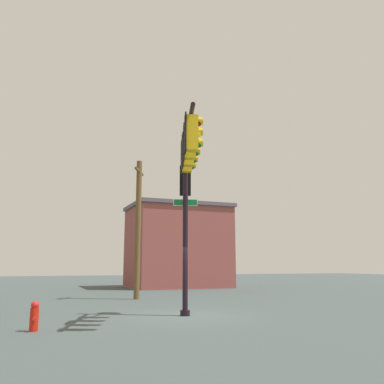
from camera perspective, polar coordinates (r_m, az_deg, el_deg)
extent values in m
plane|color=#3E4949|center=(15.63, -0.98, -16.97)|extent=(120.00, 120.00, 0.00)
cylinder|color=black|center=(15.62, -0.94, -3.87)|extent=(0.20, 0.20, 7.13)
cylinder|color=black|center=(15.62, -0.98, -16.61)|extent=(0.36, 0.36, 0.20)
cylinder|color=black|center=(14.22, -0.46, 9.02)|extent=(4.04, 1.43, 0.14)
cylinder|color=black|center=(15.17, -0.73, 5.80)|extent=(1.86, 0.67, 1.07)
cube|color=yellow|center=(15.11, -0.73, 4.88)|extent=(0.41, 0.44, 1.10)
cube|color=black|center=(15.10, -1.49, 4.89)|extent=(0.43, 0.17, 1.22)
sphere|color=maroon|center=(15.22, 0.03, 6.10)|extent=(0.22, 0.22, 0.22)
cylinder|color=yellow|center=(15.23, 0.25, 6.27)|extent=(0.26, 0.20, 0.23)
sphere|color=#FFFC14|center=(15.12, 0.03, 4.86)|extent=(0.22, 0.22, 0.22)
cylinder|color=yellow|center=(15.14, 0.26, 5.04)|extent=(0.26, 0.20, 0.23)
sphere|color=#0B621E|center=(15.04, 0.03, 3.61)|extent=(0.22, 0.22, 0.22)
cylinder|color=yellow|center=(15.06, 0.26, 3.79)|extent=(0.26, 0.20, 0.23)
cube|color=gold|center=(14.21, -0.52, 5.85)|extent=(0.40, 0.43, 1.10)
cube|color=black|center=(14.19, -1.33, 5.88)|extent=(0.43, 0.16, 1.22)
sphere|color=maroon|center=(14.33, 0.28, 7.14)|extent=(0.22, 0.22, 0.22)
cylinder|color=gold|center=(14.35, 0.52, 7.32)|extent=(0.26, 0.20, 0.23)
sphere|color=#FFFC14|center=(14.23, 0.28, 5.83)|extent=(0.22, 0.22, 0.22)
cylinder|color=gold|center=(14.25, 0.52, 6.01)|extent=(0.26, 0.20, 0.23)
sphere|color=#0B621E|center=(14.14, 0.28, 4.50)|extent=(0.22, 0.22, 0.22)
cylinder|color=gold|center=(14.16, 0.53, 4.69)|extent=(0.26, 0.20, 0.23)
cube|color=yellow|center=(13.32, -0.28, 6.96)|extent=(0.42, 0.44, 1.10)
cube|color=black|center=(13.31, -1.15, 6.97)|extent=(0.43, 0.18, 1.22)
sphere|color=maroon|center=(13.43, 0.58, 8.33)|extent=(0.22, 0.22, 0.22)
cylinder|color=yellow|center=(13.45, 0.84, 8.53)|extent=(0.26, 0.21, 0.23)
sphere|color=#FFFC14|center=(13.33, 0.58, 6.95)|extent=(0.22, 0.22, 0.22)
cylinder|color=yellow|center=(13.35, 0.84, 7.15)|extent=(0.26, 0.21, 0.23)
sphere|color=#0B621E|center=(13.23, 0.58, 5.54)|extent=(0.22, 0.22, 0.22)
cylinder|color=yellow|center=(13.25, 0.84, 5.74)|extent=(0.26, 0.21, 0.23)
cube|color=gold|center=(12.43, -0.01, 8.23)|extent=(0.41, 0.44, 1.10)
cube|color=black|center=(12.42, -0.94, 8.25)|extent=(0.43, 0.17, 1.22)
sphere|color=maroon|center=(12.56, 0.91, 9.68)|extent=(0.22, 0.22, 0.22)
cylinder|color=gold|center=(12.58, 1.19, 9.88)|extent=(0.26, 0.20, 0.23)
sphere|color=#FFFC14|center=(12.45, 0.92, 8.20)|extent=(0.22, 0.22, 0.22)
cylinder|color=gold|center=(12.47, 1.19, 8.41)|extent=(0.26, 0.20, 0.23)
sphere|color=#0B621E|center=(12.34, 0.92, 6.71)|extent=(0.22, 0.22, 0.22)
cylinder|color=gold|center=(12.36, 1.20, 6.92)|extent=(0.26, 0.20, 0.23)
cube|color=gold|center=(16.21, -0.99, 1.48)|extent=(0.44, 0.42, 1.10)
cube|color=black|center=(16.01, -0.95, 1.62)|extent=(0.17, 0.43, 1.22)
sphere|color=maroon|center=(16.48, -1.02, 2.50)|extent=(0.22, 0.22, 0.22)
cylinder|color=gold|center=(16.55, -1.03, 2.62)|extent=(0.20, 0.26, 0.23)
sphere|color=#FFFC14|center=(16.41, -1.02, 1.34)|extent=(0.22, 0.22, 0.22)
cylinder|color=gold|center=(16.47, -1.03, 1.46)|extent=(0.20, 0.26, 0.23)
sphere|color=#0B621E|center=(16.34, -1.03, 0.17)|extent=(0.22, 0.22, 0.22)
cylinder|color=gold|center=(16.41, -1.04, 0.30)|extent=(0.20, 0.26, 0.23)
cube|color=white|center=(14.12, -0.41, 10.45)|extent=(0.90, 0.31, 0.26)
cube|color=#206B30|center=(14.12, -0.41, 10.45)|extent=(0.87, 0.31, 0.22)
cube|color=white|center=(15.71, -0.93, -1.48)|extent=(0.31, 0.90, 0.26)
cube|color=#10672E|center=(15.71, -0.93, -1.48)|extent=(0.31, 0.87, 0.22)
cylinder|color=brown|center=(23.12, -7.59, -5.06)|extent=(0.31, 0.31, 7.76)
cube|color=brown|center=(23.64, -7.40, 2.88)|extent=(1.66, 0.93, 0.12)
cylinder|color=red|center=(12.85, -21.27, -16.32)|extent=(0.24, 0.24, 0.65)
sphere|color=red|center=(12.81, -21.16, -14.57)|extent=(0.22, 0.22, 0.22)
cylinder|color=red|center=(12.70, -21.25, -16.26)|extent=(0.12, 0.10, 0.10)
cube|color=brown|center=(35.00, -2.06, -7.79)|extent=(6.27, 7.85, 6.61)
cube|color=#554D5A|center=(35.32, -2.02, -2.18)|extent=(6.57, 8.15, 0.30)
cube|color=#A5B7C6|center=(35.07, 5.02, -5.68)|extent=(0.90, 0.04, 1.20)
cube|color=#A5B7C6|center=(36.92, 3.54, -9.65)|extent=(0.90, 0.04, 1.20)
cube|color=#A5B7C6|center=(36.73, 3.69, -10.05)|extent=(0.90, 0.04, 1.20)
cube|color=#A5B7C6|center=(37.59, 3.06, -7.27)|extent=(0.90, 0.04, 1.20)
cube|color=#A5B7C6|center=(34.54, 5.44, -7.57)|extent=(0.90, 0.04, 1.20)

